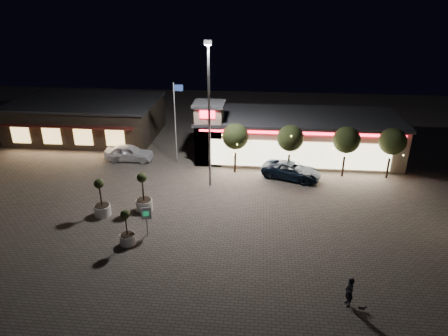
# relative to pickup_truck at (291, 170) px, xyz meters

# --- Properties ---
(ground) EXTENTS (90.00, 90.00, 0.00)m
(ground) POSITION_rel_pickup_truck_xyz_m (-9.23, -10.15, -0.74)
(ground) COLOR #61574F
(ground) RESTS_ON ground
(retail_building) EXTENTS (20.40, 8.40, 6.10)m
(retail_building) POSITION_rel_pickup_truck_xyz_m (0.28, 5.67, 1.47)
(retail_building) COLOR tan
(retail_building) RESTS_ON ground
(restaurant_building) EXTENTS (16.40, 11.00, 4.30)m
(restaurant_building) POSITION_rel_pickup_truck_xyz_m (-23.23, 9.83, 1.41)
(restaurant_building) COLOR #382D23
(restaurant_building) RESTS_ON ground
(floodlight_pole) EXTENTS (0.60, 0.40, 12.38)m
(floodlight_pole) POSITION_rel_pickup_truck_xyz_m (-7.23, -2.15, 6.27)
(floodlight_pole) COLOR gray
(floodlight_pole) RESTS_ON ground
(flagpole) EXTENTS (0.95, 0.10, 8.00)m
(flagpole) POSITION_rel_pickup_truck_xyz_m (-11.13, 2.85, 4.00)
(flagpole) COLOR white
(flagpole) RESTS_ON ground
(string_tree_a) EXTENTS (2.42, 2.42, 4.79)m
(string_tree_a) POSITION_rel_pickup_truck_xyz_m (-5.23, 0.85, 2.82)
(string_tree_a) COLOR #332319
(string_tree_a) RESTS_ON ground
(string_tree_b) EXTENTS (2.42, 2.42, 4.79)m
(string_tree_b) POSITION_rel_pickup_truck_xyz_m (-0.23, 0.85, 2.82)
(string_tree_b) COLOR #332319
(string_tree_b) RESTS_ON ground
(string_tree_c) EXTENTS (2.42, 2.42, 4.79)m
(string_tree_c) POSITION_rel_pickup_truck_xyz_m (4.77, 0.85, 2.82)
(string_tree_c) COLOR #332319
(string_tree_c) RESTS_ON ground
(string_tree_d) EXTENTS (2.42, 2.42, 4.79)m
(string_tree_d) POSITION_rel_pickup_truck_xyz_m (8.77, 0.85, 2.82)
(string_tree_d) COLOR #332319
(string_tree_d) RESTS_ON ground
(pickup_truck) EXTENTS (5.88, 4.14, 1.49)m
(pickup_truck) POSITION_rel_pickup_truck_xyz_m (0.00, 0.00, 0.00)
(pickup_truck) COLOR black
(pickup_truck) RESTS_ON ground
(white_sedan) EXTENTS (4.91, 2.08, 1.66)m
(white_sedan) POSITION_rel_pickup_truck_xyz_m (-16.11, 2.71, 0.08)
(white_sedan) COLOR silver
(white_sedan) RESTS_ON ground
(pedestrian) EXTENTS (0.54, 0.71, 1.77)m
(pedestrian) POSITION_rel_pickup_truck_xyz_m (2.13, -16.23, 0.14)
(pedestrian) COLOR black
(pedestrian) RESTS_ON ground
(dog) EXTENTS (0.46, 0.16, 0.25)m
(dog) POSITION_rel_pickup_truck_xyz_m (2.85, -16.61, -0.50)
(dog) COLOR #59514C
(dog) RESTS_ON ground
(planter_left) EXTENTS (1.24, 1.24, 3.06)m
(planter_left) POSITION_rel_pickup_truck_xyz_m (-14.76, -8.16, 0.20)
(planter_left) COLOR silver
(planter_left) RESTS_ON ground
(planter_mid) EXTENTS (1.06, 1.06, 2.60)m
(planter_mid) POSITION_rel_pickup_truck_xyz_m (-11.64, -11.68, 0.06)
(planter_mid) COLOR silver
(planter_mid) RESTS_ON ground
(planter_right) EXTENTS (1.30, 1.30, 3.19)m
(planter_right) POSITION_rel_pickup_truck_xyz_m (-11.80, -7.07, 0.24)
(planter_right) COLOR silver
(planter_right) RESTS_ON ground
(valet_sign) EXTENTS (0.70, 0.27, 2.16)m
(valet_sign) POSITION_rel_pickup_truck_xyz_m (-10.62, -10.44, 0.77)
(valet_sign) COLOR gray
(valet_sign) RESTS_ON ground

